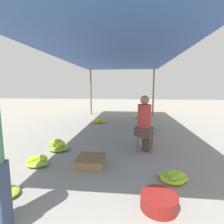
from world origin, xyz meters
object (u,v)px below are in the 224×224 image
Objects in this scene: vendor_seated at (145,123)px; banana_pile_right_2 at (146,129)px; basin_black at (159,201)px; banana_pile_left_3 at (99,121)px; crate_near at (91,161)px; banana_pile_right_1 at (144,123)px; banana_pile_left_2 at (59,146)px; stool at (144,138)px; banana_pile_left_1 at (2,191)px; banana_pile_right_3 at (138,117)px; banana_pile_right_0 at (173,176)px; banana_pile_left_0 at (38,161)px.

banana_pile_right_2 is (0.19, 1.66, -0.56)m from vendor_seated.
banana_pile_left_3 is (-1.63, 5.00, -0.02)m from basin_black.
vendor_seated reaches higher than crate_near.
vendor_seated is 2.80m from banana_pile_right_1.
banana_pile_left_3 is 2.26m from banana_pile_right_2.
crate_near is (0.94, -0.73, -0.00)m from banana_pile_left_2.
stool is 2.79m from banana_pile_left_1.
basin_black is 0.91× the size of crate_near.
banana_pile_left_2 is 1.01× the size of banana_pile_right_3.
banana_pile_right_3 is (1.64, 1.29, -0.00)m from banana_pile_left_3.
banana_pile_left_3 is at bearing 117.44° from stool.
vendor_seated is 1.50m from crate_near.
banana_pile_right_2 reaches higher than banana_pile_right_1.
basin_black is at bearing -90.12° from banana_pile_right_3.
basin_black is at bearing -115.97° from banana_pile_right_0.
banana_pile_left_0 is at bearing -154.62° from vendor_seated.
banana_pile_left_2 is at bearing 85.06° from banana_pile_left_0.
banana_pile_left_3 is 4.00m from crate_near.
banana_pile_left_2 is 1.05× the size of banana_pile_right_0.
banana_pile_right_0 is (2.37, 0.60, 0.01)m from banana_pile_left_1.
banana_pile_right_1 is 0.81× the size of banana_pile_right_2.
banana_pile_left_0 is at bearing 154.69° from basin_black.
banana_pile_left_0 is at bearing -130.30° from banana_pile_right_2.
banana_pile_left_0 is 4.04m from banana_pile_left_3.
banana_pile_left_2 is (-2.01, 1.77, 0.01)m from basin_black.
stool is 1.95m from basin_black.
banana_pile_left_2 is 3.63m from banana_pile_right_1.
basin_black is at bearing -0.80° from banana_pile_left_1.
crate_near is (0.56, -3.96, 0.02)m from banana_pile_left_3.
stool is 0.71× the size of banana_pile_left_2.
stool is 1.37m from banana_pile_right_0.
vendor_seated is 2.58× the size of crate_near.
banana_pile_right_2 is at bearing 64.53° from crate_near.
vendor_seated is 2.03m from basin_black.
vendor_seated is at bearing -90.56° from banana_pile_right_3.
basin_black is 0.91× the size of banana_pile_right_0.
vendor_seated is at bearing -96.46° from banana_pile_right_2.
stool reaches higher than banana_pile_right_0.
banana_pile_right_3 is at bearing 89.23° from stool.
banana_pile_right_3 is (2.08, 6.26, -0.01)m from banana_pile_left_1.
banana_pile_left_0 is (-2.07, 0.98, -0.01)m from basin_black.
stool is 1.69m from banana_pile_right_2.
banana_pile_right_1 is at bearing 58.82° from banana_pile_left_0.
banana_pile_right_2 is at bearing -37.70° from banana_pile_left_3.
banana_pile_right_1 is 0.99× the size of crate_near.
banana_pile_left_3 reaches higher than banana_pile_left_0.
stool reaches higher than banana_pile_left_1.
banana_pile_left_2 reaches higher than basin_black.
banana_pile_left_1 is at bearing -136.55° from stool.
banana_pile_left_1 is 0.75× the size of banana_pile_left_3.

